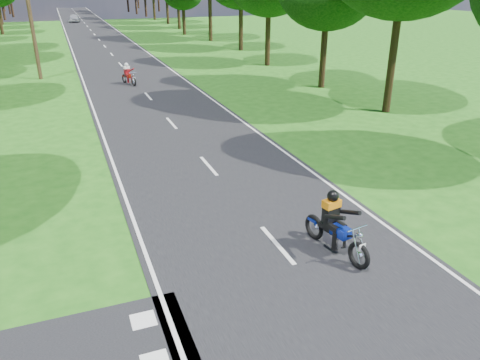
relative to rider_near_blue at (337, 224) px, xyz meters
name	(u,v)px	position (x,y,z in m)	size (l,w,h in m)	color
ground	(315,289)	(-1.21, -1.16, -0.84)	(160.00, 160.00, 0.00)	#1C5313
main_road	(99,40)	(-1.21, 48.84, -0.83)	(7.00, 140.00, 0.02)	black
road_markings	(99,42)	(-1.34, 46.97, -0.82)	(7.40, 140.00, 0.01)	silver
telegraph_pole	(31,17)	(-7.21, 26.84, 3.23)	(1.20, 0.26, 8.00)	#382616
rider_near_blue	(337,224)	(0.00, 0.00, 0.00)	(0.66, 1.97, 1.64)	navy
rider_far_red	(128,74)	(-1.73, 22.67, -0.13)	(0.56, 1.67, 1.39)	#A4220C
distant_car	(74,18)	(-2.58, 74.86, -0.18)	(1.51, 3.76, 1.28)	#B5B8BD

